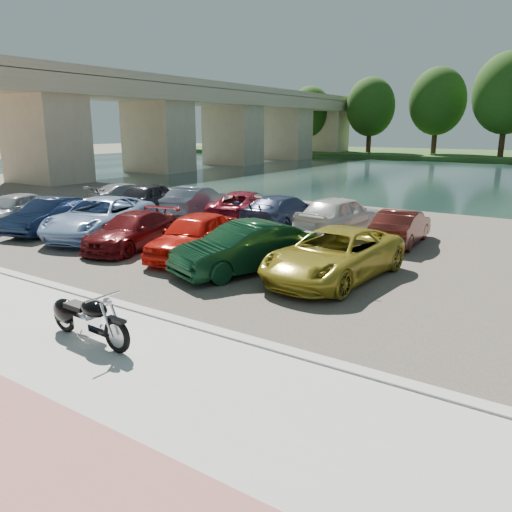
% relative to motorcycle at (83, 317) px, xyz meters
% --- Properties ---
extents(ground, '(200.00, 200.00, 0.00)m').
position_rel_motorcycle_xyz_m(ground, '(0.86, -0.26, -0.56)').
color(ground, '#595447').
rests_on(ground, ground).
extents(promenade, '(60.00, 6.00, 0.10)m').
position_rel_motorcycle_xyz_m(promenade, '(0.86, -1.26, -0.51)').
color(promenade, '#BBB8B0').
rests_on(promenade, ground).
extents(kerb, '(60.00, 0.30, 0.14)m').
position_rel_motorcycle_xyz_m(kerb, '(0.86, 1.74, -0.49)').
color(kerb, '#BBB8B0').
rests_on(kerb, ground).
extents(parking_lot, '(60.00, 18.00, 0.04)m').
position_rel_motorcycle_xyz_m(parking_lot, '(0.86, 10.74, -0.54)').
color(parking_lot, '#453F38').
rests_on(parking_lot, ground).
extents(river, '(120.00, 40.00, 0.00)m').
position_rel_motorcycle_xyz_m(river, '(0.86, 39.74, -0.56)').
color(river, '#192D2C').
rests_on(river, ground).
extents(bridge, '(7.00, 56.00, 8.55)m').
position_rel_motorcycle_xyz_m(bridge, '(-27.14, 40.76, 4.96)').
color(bridge, tan).
rests_on(bridge, ground).
extents(motorcycle, '(2.33, 0.75, 1.05)m').
position_rel_motorcycle_xyz_m(motorcycle, '(0.00, 0.00, 0.00)').
color(motorcycle, black).
rests_on(motorcycle, promenade).
extents(car_0, '(2.92, 4.47, 1.42)m').
position_rel_motorcycle_xyz_m(car_0, '(-12.56, 6.05, 0.19)').
color(car_0, '#999FA4').
rests_on(car_0, parking_lot).
extents(car_1, '(2.50, 4.34, 1.35)m').
position_rel_motorcycle_xyz_m(car_1, '(-10.02, 6.16, 0.16)').
color(car_1, '#111D37').
rests_on(car_1, parking_lot).
extents(car_2, '(4.07, 5.90, 1.50)m').
position_rel_motorcycle_xyz_m(car_2, '(-7.65, 6.71, 0.23)').
color(car_2, '#9AB6E0').
rests_on(car_2, parking_lot).
extents(car_3, '(2.55, 4.48, 1.22)m').
position_rel_motorcycle_xyz_m(car_3, '(-5.22, 6.07, 0.09)').
color(car_3, '#580C0F').
rests_on(car_3, parking_lot).
extents(car_4, '(2.55, 4.51, 1.45)m').
position_rel_motorcycle_xyz_m(car_4, '(-2.55, 6.32, 0.20)').
color(car_4, red).
rests_on(car_4, parking_lot).
extents(car_5, '(2.92, 4.63, 1.44)m').
position_rel_motorcycle_xyz_m(car_5, '(-0.20, 5.81, 0.20)').
color(car_5, '#0D311A').
rests_on(car_5, parking_lot).
extents(car_6, '(2.70, 5.19, 1.40)m').
position_rel_motorcycle_xyz_m(car_6, '(2.25, 6.63, 0.18)').
color(car_6, '#A89626').
rests_on(car_6, parking_lot).
extents(car_7, '(2.29, 4.54, 1.26)m').
position_rel_motorcycle_xyz_m(car_7, '(-12.49, 12.49, 0.11)').
color(car_7, gray).
rests_on(car_7, parking_lot).
extents(car_8, '(2.75, 4.80, 1.54)m').
position_rel_motorcycle_xyz_m(car_8, '(-10.03, 11.81, 0.25)').
color(car_8, black).
rests_on(car_8, parking_lot).
extents(car_9, '(2.24, 4.44, 1.40)m').
position_rel_motorcycle_xyz_m(car_9, '(-7.73, 12.46, 0.18)').
color(car_9, slate).
rests_on(car_9, parking_lot).
extents(car_10, '(3.52, 5.31, 1.36)m').
position_rel_motorcycle_xyz_m(car_10, '(-4.99, 12.62, 0.16)').
color(car_10, maroon).
rests_on(car_10, parking_lot).
extents(car_11, '(2.02, 4.81, 1.39)m').
position_rel_motorcycle_xyz_m(car_11, '(-2.70, 12.14, 0.17)').
color(car_11, navy).
rests_on(car_11, parking_lot).
extents(car_12, '(2.27, 4.68, 1.54)m').
position_rel_motorcycle_xyz_m(car_12, '(-0.24, 12.38, 0.25)').
color(car_12, silver).
rests_on(car_12, parking_lot).
extents(car_13, '(1.56, 3.88, 1.26)m').
position_rel_motorcycle_xyz_m(car_13, '(2.39, 11.99, 0.11)').
color(car_13, '#551B16').
rests_on(car_13, parking_lot).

